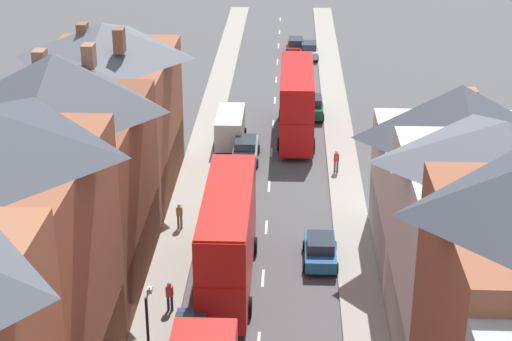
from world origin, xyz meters
The scene contains 16 objects.
pavement_left centered at (-5.10, 38.00, 0.07)m, with size 2.20×104.00×0.14m, color gray.
pavement_right centered at (5.10, 38.00, 0.07)m, with size 2.20×104.00×0.14m, color gray.
centre_line_dashes centered at (0.00, 36.00, 0.01)m, with size 0.14×97.80×0.01m.
terrace_row_left centered at (-10.19, 13.84, 6.16)m, with size 8.00×53.98×14.56m.
double_decker_bus_mid_street centered at (1.79, 45.39, 2.82)m, with size 2.74×10.80×5.30m.
double_decker_bus_far_approaching centered at (-1.81, 23.35, 2.82)m, with size 2.74×10.80×5.30m.
car_near_blue centered at (1.80, 68.92, 0.84)m, with size 1.90×4.15×1.67m.
car_parked_right_a centered at (3.10, 67.55, 0.81)m, with size 1.90×4.07×1.60m.
car_parked_left_b centered at (3.10, 50.10, 0.86)m, with size 1.90×4.24×1.71m.
car_mid_white centered at (3.10, 25.89, 0.80)m, with size 1.90×3.97×1.58m.
car_far_grey centered at (-3.10, 16.91, 0.86)m, with size 1.90×4.39×1.71m.
car_parked_right_b centered at (-1.80, 40.50, 0.84)m, with size 1.90×4.39×1.68m.
delivery_van centered at (-3.10, 43.61, 1.34)m, with size 2.20×5.20×2.41m.
pedestrian_mid_right centered at (-4.50, 20.42, 1.03)m, with size 0.36×0.22×1.61m.
pedestrian_far_left centered at (-5.13, 29.38, 1.03)m, with size 0.36×0.22×1.61m.
pedestrian_far_right centered at (4.52, 38.22, 1.03)m, with size 0.36×0.22×1.61m.
Camera 1 is at (1.28, -15.79, 23.34)m, focal length 60.00 mm.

